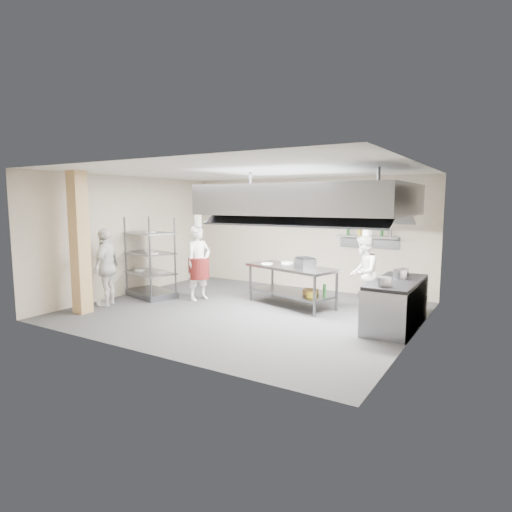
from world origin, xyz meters
The scene contains 23 objects.
floor centered at (0.00, 0.00, 0.00)m, with size 7.00×7.00×0.00m, color #313134.
ceiling centered at (0.00, 0.00, 3.00)m, with size 7.00×7.00×0.00m, color silver.
wall_back centered at (0.00, 3.00, 1.50)m, with size 7.00×7.00×0.00m, color tan.
wall_left centered at (-3.50, 0.00, 1.50)m, with size 6.00×6.00×0.00m, color tan.
wall_right centered at (3.50, 0.00, 1.50)m, with size 6.00×6.00×0.00m, color tan.
column centered at (-2.90, -1.90, 1.50)m, with size 0.30×0.30×3.00m, color tan.
exhaust_hood centered at (1.30, 0.40, 2.40)m, with size 4.00×2.50×0.60m, color gray.
hood_strip_a centered at (0.40, 0.40, 2.08)m, with size 1.60×0.12×0.04m, color white.
hood_strip_b centered at (2.20, 0.40, 2.08)m, with size 1.60×0.12×0.04m, color white.
wall_shelf centered at (1.80, 2.84, 1.50)m, with size 1.50×0.28×0.04m, color gray.
island centered at (0.64, 0.98, 0.46)m, with size 2.15×0.90×0.91m, color gray, non-canonical shape.
island_worktop centered at (0.64, 0.98, 0.88)m, with size 2.15×0.90×0.06m, color gray.
island_undershelf centered at (0.64, 0.98, 0.30)m, with size 1.98×0.81×0.04m, color slate.
pass_rack centered at (-2.80, 0.01, 0.99)m, with size 1.32×0.77×1.99m, color gray, non-canonical shape.
cooking_range centered at (3.08, 0.50, 0.42)m, with size 0.80×2.00×0.84m, color slate.
range_top centered at (3.08, 0.50, 0.87)m, with size 0.78×1.96×0.06m, color black.
chef_head centered at (-1.53, 0.35, 0.89)m, with size 0.65×0.43×1.79m, color white.
chef_line centered at (2.13, 1.50, 0.82)m, with size 0.80×0.62×1.64m, color white.
chef_plating centered at (-3.00, -1.16, 0.88)m, with size 1.04×0.43×1.77m, color white.
griddle centered at (0.99, 0.94, 1.01)m, with size 0.43×0.33×0.21m, color slate.
wicker_basket centered at (1.15, 0.91, 0.39)m, with size 0.30×0.21×0.13m, color olive.
stockpot centered at (3.09, 0.69, 0.99)m, with size 0.26×0.26×0.18m, color gray.
plate_stack centered at (-2.80, 0.01, 0.63)m, with size 0.28×0.28×0.05m, color white.
Camera 1 is at (4.92, -7.62, 2.37)m, focal length 30.00 mm.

